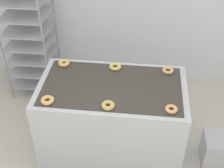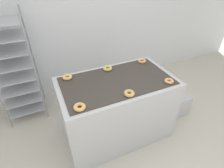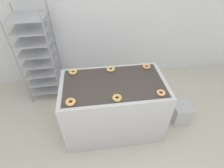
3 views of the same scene
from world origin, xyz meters
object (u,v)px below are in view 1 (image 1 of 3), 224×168
at_px(baking_rack_cart, 29,36).
at_px(donut_near_right, 171,109).
at_px(glaze_bin, 216,149).
at_px(donut_near_center, 108,105).
at_px(donut_far_right, 168,70).
at_px(donut_near_left, 47,100).
at_px(donut_far_center, 115,67).
at_px(fryer_machine, 112,120).
at_px(donut_far_left, 64,63).

relative_size(baking_rack_cart, donut_near_right, 14.97).
bearing_deg(glaze_bin, donut_near_center, -165.82).
height_order(donut_near_center, donut_far_right, donut_near_center).
height_order(donut_near_left, donut_far_right, donut_near_left).
height_order(baking_rack_cart, donut_far_center, baking_rack_cart).
distance_m(donut_near_center, donut_near_right, 0.56).
relative_size(fryer_machine, donut_near_center, 12.15).
height_order(baking_rack_cart, donut_far_right, baking_rack_cart).
bearing_deg(donut_near_right, donut_near_left, -179.49).
xyz_separation_m(glaze_bin, donut_near_right, (-0.58, -0.27, 0.78)).
height_order(glaze_bin, donut_far_left, donut_far_left).
bearing_deg(donut_far_left, donut_far_right, -0.29).
bearing_deg(donut_far_center, fryer_machine, -89.97).
bearing_deg(baking_rack_cart, donut_far_center, -31.37).
bearing_deg(fryer_machine, glaze_bin, -1.02).
relative_size(fryer_machine, donut_near_left, 11.83).
height_order(baking_rack_cart, glaze_bin, baking_rack_cart).
bearing_deg(donut_near_center, fryer_machine, 90.36).
relative_size(donut_far_left, donut_far_right, 1.03).
height_order(donut_near_right, donut_far_center, donut_far_center).
height_order(donut_near_left, donut_near_center, same).
xyz_separation_m(fryer_machine, donut_near_left, (-0.56, -0.30, 0.49)).
bearing_deg(donut_near_right, donut_far_center, 133.55).
bearing_deg(donut_far_center, donut_far_left, 179.77).
relative_size(donut_near_right, donut_far_center, 0.88).
bearing_deg(donut_far_left, donut_far_center, -0.23).
distance_m(fryer_machine, donut_near_right, 0.80).
bearing_deg(baking_rack_cart, donut_near_center, -48.25).
relative_size(baking_rack_cart, donut_near_left, 13.54).
height_order(glaze_bin, donut_near_right, donut_near_right).
bearing_deg(donut_far_left, fryer_machine, -28.62).
bearing_deg(baking_rack_cart, donut_near_right, -36.94).
xyz_separation_m(glaze_bin, donut_far_left, (-1.69, 0.32, 0.79)).
bearing_deg(fryer_machine, donut_far_right, 28.30).
relative_size(fryer_machine, donut_far_center, 11.51).
bearing_deg(donut_near_right, donut_far_right, 91.47).
bearing_deg(donut_near_center, donut_far_right, 47.97).
distance_m(donut_far_left, donut_far_center, 0.55).
bearing_deg(glaze_bin, donut_near_right, -155.06).
bearing_deg(glaze_bin, baking_rack_cart, 155.96).
height_order(fryer_machine, donut_far_right, donut_far_right).
distance_m(donut_far_left, donut_far_right, 1.09).
distance_m(glaze_bin, donut_near_left, 1.89).
height_order(glaze_bin, donut_far_center, donut_far_center).
bearing_deg(donut_near_left, donut_far_right, 28.39).
height_order(baking_rack_cart, donut_near_center, baking_rack_cart).
xyz_separation_m(donut_near_center, donut_far_center, (-0.00, 0.61, -0.00)).
xyz_separation_m(fryer_machine, donut_far_right, (0.54, 0.29, 0.49)).
bearing_deg(fryer_machine, donut_near_center, -89.64).
distance_m(baking_rack_cart, donut_far_left, 0.96).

